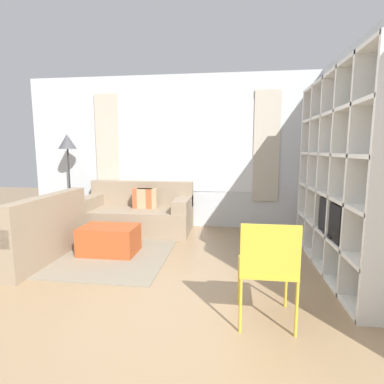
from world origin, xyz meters
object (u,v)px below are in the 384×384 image
(couch_main, at_px, (138,213))
(ottoman, at_px, (109,240))
(couch_side, at_px, (29,235))
(shelving_unit, at_px, (346,175))
(floor_lamp, at_px, (68,148))
(folding_chair, at_px, (268,264))

(couch_main, xyz_separation_m, ottoman, (-0.02, -1.17, -0.11))
(couch_side, height_order, ottoman, couch_side)
(shelving_unit, bearing_deg, couch_side, -178.15)
(couch_main, xyz_separation_m, floor_lamp, (-1.32, 0.16, 1.12))
(couch_main, relative_size, floor_lamp, 1.11)
(couch_main, distance_m, floor_lamp, 1.74)
(shelving_unit, distance_m, couch_main, 3.28)
(couch_main, xyz_separation_m, couch_side, (-0.98, -1.49, 0.01))
(shelving_unit, distance_m, floor_lamp, 4.47)
(ottoman, xyz_separation_m, folding_chair, (1.92, -1.42, 0.33))
(shelving_unit, height_order, couch_side, shelving_unit)
(floor_lamp, bearing_deg, shelving_unit, -20.01)
(shelving_unit, relative_size, floor_lamp, 1.40)
(ottoman, xyz_separation_m, floor_lamp, (-1.29, 1.34, 1.23))
(ottoman, bearing_deg, couch_main, 88.86)
(ottoman, height_order, folding_chair, folding_chair)
(shelving_unit, xyz_separation_m, floor_lamp, (-4.19, 1.53, 0.30))
(couch_main, height_order, floor_lamp, floor_lamp)
(couch_side, bearing_deg, folding_chair, 68.82)
(ottoman, height_order, floor_lamp, floor_lamp)
(shelving_unit, xyz_separation_m, couch_side, (-3.85, -0.12, -0.80))
(floor_lamp, bearing_deg, ottoman, -45.94)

